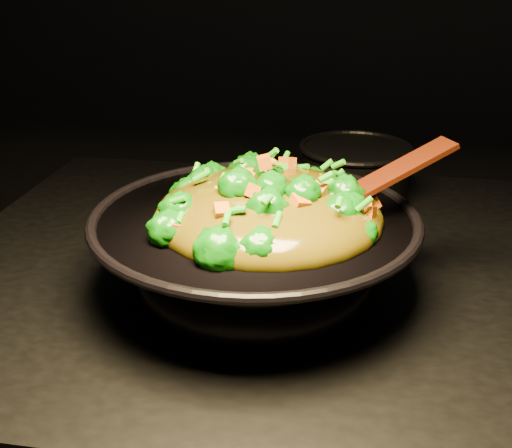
# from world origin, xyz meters

# --- Properties ---
(wok) EXTENTS (0.52, 0.52, 0.12)m
(wok) POSITION_xyz_m (-0.07, -0.11, 0.96)
(wok) COLOR black
(wok) RESTS_ON stovetop
(stir_fry) EXTENTS (0.32, 0.32, 0.11)m
(stir_fry) POSITION_xyz_m (-0.06, -0.12, 1.08)
(stir_fry) COLOR #0E6507
(stir_fry) RESTS_ON wok
(spatula) EXTENTS (0.24, 0.16, 0.11)m
(spatula) POSITION_xyz_m (0.07, -0.09, 1.07)
(spatula) COLOR #3B1609
(spatula) RESTS_ON wok
(back_pot) EXTENTS (0.27, 0.27, 0.12)m
(back_pot) POSITION_xyz_m (0.05, 0.27, 0.96)
(back_pot) COLOR black
(back_pot) RESTS_ON stovetop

